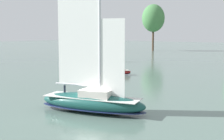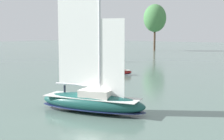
{
  "view_description": "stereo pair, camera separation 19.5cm",
  "coord_description": "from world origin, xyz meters",
  "px_view_note": "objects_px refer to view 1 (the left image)",
  "views": [
    {
      "loc": [
        18.48,
        -20.95,
        7.26
      ],
      "look_at": [
        0.0,
        3.0,
        3.58
      ],
      "focal_mm": 50.0,
      "sensor_mm": 36.0,
      "label": 1
    },
    {
      "loc": [
        18.63,
        -20.83,
        7.26
      ],
      "look_at": [
        0.0,
        3.0,
        3.58
      ],
      "focal_mm": 50.0,
      "sensor_mm": 36.0,
      "label": 2
    }
  ],
  "objects_px": {
    "tree_shore_center": "(153,18)",
    "sailboat_main": "(92,100)",
    "sailboat_moored_mid_channel": "(113,72)",
    "sailboat_moored_near_marina": "(97,59)"
  },
  "relations": [
    {
      "from": "sailboat_moored_near_marina",
      "to": "sailboat_moored_mid_channel",
      "type": "relative_size",
      "value": 0.93
    },
    {
      "from": "tree_shore_center",
      "to": "sailboat_main",
      "type": "bearing_deg",
      "value": -63.04
    },
    {
      "from": "sailboat_moored_near_marina",
      "to": "sailboat_moored_mid_channel",
      "type": "distance_m",
      "value": 24.53
    },
    {
      "from": "sailboat_main",
      "to": "sailboat_moored_mid_channel",
      "type": "height_order",
      "value": "sailboat_main"
    },
    {
      "from": "tree_shore_center",
      "to": "sailboat_moored_near_marina",
      "type": "distance_m",
      "value": 51.48
    },
    {
      "from": "tree_shore_center",
      "to": "sailboat_moored_mid_channel",
      "type": "relative_size",
      "value": 2.13
    },
    {
      "from": "sailboat_main",
      "to": "sailboat_moored_mid_channel",
      "type": "xyz_separation_m",
      "value": [
        -13.3,
        20.58,
        -0.54
      ]
    },
    {
      "from": "tree_shore_center",
      "to": "sailboat_main",
      "type": "distance_m",
      "value": 96.99
    },
    {
      "from": "sailboat_main",
      "to": "sailboat_moored_near_marina",
      "type": "xyz_separation_m",
      "value": [
        -31.23,
        37.33,
        -0.43
      ]
    },
    {
      "from": "tree_shore_center",
      "to": "sailboat_moored_mid_channel",
      "type": "xyz_separation_m",
      "value": [
        30.36,
        -65.26,
        -12.05
      ]
    }
  ]
}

